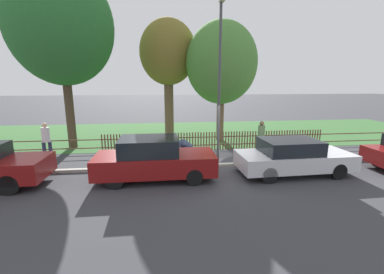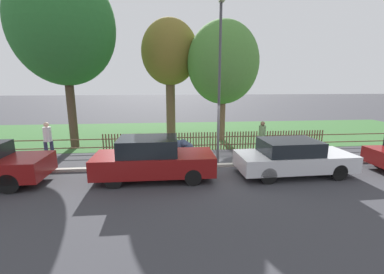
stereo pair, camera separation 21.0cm
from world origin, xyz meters
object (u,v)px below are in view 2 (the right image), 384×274
Objects in this scene: tree_nearest_kerb at (63,27)px; pedestrian_near_fence at (262,136)px; parked_car_navy_estate at (293,157)px; street_lamp at (220,66)px; tree_mid_park at (223,63)px; tree_behind_motorcycle at (170,54)px; pedestrian_by_lamp at (48,138)px; parked_car_black_saloon at (153,159)px; covered_motorcycle at (175,148)px.

tree_nearest_kerb reaches higher than pedestrian_near_fence.
parked_car_navy_estate is 0.65× the size of street_lamp.
tree_nearest_kerb reaches higher than street_lamp.
tree_nearest_kerb reaches higher than tree_mid_park.
tree_nearest_kerb is 1.32× the size of tree_mid_park.
tree_behind_motorcycle is at bearing 41.54° from pedestrian_near_fence.
pedestrian_by_lamp is (-10.08, 3.01, 0.28)m from parked_car_navy_estate.
tree_mid_park reaches higher than parked_car_navy_estate.
pedestrian_near_fence is 4.15m from street_lamp.
street_lamp is (2.71, 1.59, 3.34)m from parked_car_black_saloon.
parked_car_black_saloon reaches higher than parked_car_navy_estate.
street_lamp is at bearing -103.47° from tree_mid_park.
tree_behind_motorcycle reaches higher than covered_motorcycle.
tree_nearest_kerb is 8.45m from tree_mid_park.
pedestrian_by_lamp is 0.26× the size of street_lamp.
pedestrian_by_lamp is (-5.63, -4.52, -4.18)m from tree_behind_motorcycle.
pedestrian_by_lamp is at bearing 169.82° from street_lamp.
parked_car_black_saloon is 5.23m from parked_car_navy_estate.
parked_car_black_saloon is 0.59× the size of tree_behind_motorcycle.
parked_car_navy_estate is at bearing -30.08° from covered_motorcycle.
parked_car_navy_estate is at bearing -178.34° from pedestrian_near_fence.
pedestrian_by_lamp is at bearing 148.83° from parked_car_black_saloon.
covered_motorcycle is at bearing -88.90° from tree_behind_motorcycle.
pedestrian_by_lamp is (-9.94, 0.15, 0.05)m from pedestrian_near_fence.
parked_car_black_saloon is 2.28× the size of covered_motorcycle.
parked_car_navy_estate is at bearing 142.12° from pedestrian_by_lamp.
pedestrian_by_lamp is at bearing 87.94° from pedestrian_near_fence.
covered_motorcycle is 1.16× the size of pedestrian_near_fence.
tree_mid_park is 9.82m from pedestrian_by_lamp.
tree_mid_park reaches higher than covered_motorcycle.
tree_mid_park is (8.24, 0.93, -1.62)m from tree_nearest_kerb.
tree_mid_park reaches higher than pedestrian_near_fence.
tree_behind_motorcycle is 4.23× the size of pedestrian_by_lamp.
parked_car_navy_estate is at bearing -0.64° from parked_car_black_saloon.
covered_motorcycle is 1.10× the size of pedestrian_by_lamp.
parked_car_black_saloon is at bearing -48.80° from tree_nearest_kerb.
pedestrian_by_lamp is (-8.63, -3.08, -3.54)m from tree_mid_park.
pedestrian_near_fence is at bearing 91.11° from parked_car_navy_estate.
tree_nearest_kerb is 1.25× the size of tree_behind_motorcycle.
pedestrian_by_lamp is (-0.39, -2.16, -5.16)m from tree_nearest_kerb.
parked_car_navy_estate is at bearing -28.05° from tree_nearest_kerb.
tree_nearest_kerb is at bearing -155.72° from tree_behind_motorcycle.
parked_car_black_saloon is 5.80m from pedestrian_near_fence.
street_lamp is (1.94, -5.88, -1.05)m from tree_behind_motorcycle.
tree_behind_motorcycle is 8.34m from pedestrian_by_lamp.
covered_motorcycle is (-4.35, 2.19, -0.10)m from parked_car_navy_estate.
parked_car_black_saloon is 0.98× the size of parked_car_navy_estate.
pedestrian_near_fence is (4.21, 0.67, 0.33)m from covered_motorcycle.
tree_behind_motorcycle reaches higher than pedestrian_near_fence.
tree_mid_park is 4.58m from street_lamp.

